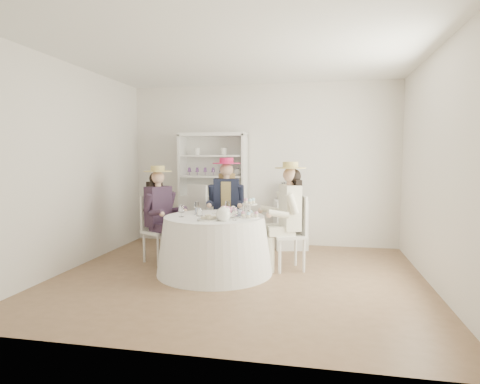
# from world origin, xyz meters

# --- Properties ---
(ground) EXTENTS (4.50, 4.50, 0.00)m
(ground) POSITION_xyz_m (0.00, 0.00, 0.00)
(ground) COLOR brown
(ground) RESTS_ON ground
(ceiling) EXTENTS (4.50, 4.50, 0.00)m
(ceiling) POSITION_xyz_m (0.00, 0.00, 2.70)
(ceiling) COLOR white
(ceiling) RESTS_ON wall_back
(wall_back) EXTENTS (4.50, 0.00, 4.50)m
(wall_back) POSITION_xyz_m (0.00, 2.00, 1.35)
(wall_back) COLOR silver
(wall_back) RESTS_ON ground
(wall_front) EXTENTS (4.50, 0.00, 4.50)m
(wall_front) POSITION_xyz_m (0.00, -2.00, 1.35)
(wall_front) COLOR silver
(wall_front) RESTS_ON ground
(wall_left) EXTENTS (0.00, 4.50, 4.50)m
(wall_left) POSITION_xyz_m (-2.25, 0.00, 1.35)
(wall_left) COLOR silver
(wall_left) RESTS_ON ground
(wall_right) EXTENTS (0.00, 4.50, 4.50)m
(wall_right) POSITION_xyz_m (2.25, 0.00, 1.35)
(wall_right) COLOR silver
(wall_right) RESTS_ON ground
(tea_table) EXTENTS (1.48, 1.48, 0.73)m
(tea_table) POSITION_xyz_m (-0.34, 0.14, 0.36)
(tea_table) COLOR white
(tea_table) RESTS_ON ground
(hutch) EXTENTS (1.16, 0.55, 1.88)m
(hutch) POSITION_xyz_m (-0.78, 1.77, 0.67)
(hutch) COLOR silver
(hutch) RESTS_ON ground
(side_table) EXTENTS (0.61, 0.61, 0.78)m
(side_table) POSITION_xyz_m (0.51, 1.75, 0.39)
(side_table) COLOR silver
(side_table) RESTS_ON ground
(hatbox) EXTENTS (0.33, 0.33, 0.30)m
(hatbox) POSITION_xyz_m (0.51, 1.75, 0.93)
(hatbox) COLOR black
(hatbox) RESTS_ON side_table
(guest_left) EXTENTS (0.58, 0.53, 1.36)m
(guest_left) POSITION_xyz_m (-1.23, 0.50, 0.77)
(guest_left) COLOR silver
(guest_left) RESTS_ON ground
(guest_mid) EXTENTS (0.55, 0.57, 1.47)m
(guest_mid) POSITION_xyz_m (-0.41, 1.10, 0.83)
(guest_mid) COLOR silver
(guest_mid) RESTS_ON ground
(guest_right) EXTENTS (0.59, 0.54, 1.42)m
(guest_right) POSITION_xyz_m (0.57, 0.46, 0.80)
(guest_right) COLOR silver
(guest_right) RESTS_ON ground
(spare_chair) EXTENTS (0.61, 0.61, 1.07)m
(spare_chair) POSITION_xyz_m (-0.77, 1.10, 0.57)
(spare_chair) COLOR silver
(spare_chair) RESTS_ON ground
(teacup_a) EXTENTS (0.11, 0.11, 0.07)m
(teacup_a) POSITION_xyz_m (-0.58, 0.24, 0.77)
(teacup_a) COLOR white
(teacup_a) RESTS_ON tea_table
(teacup_b) EXTENTS (0.08, 0.08, 0.06)m
(teacup_b) POSITION_xyz_m (-0.25, 0.43, 0.76)
(teacup_b) COLOR white
(teacup_b) RESTS_ON tea_table
(teacup_c) EXTENTS (0.10, 0.10, 0.07)m
(teacup_c) POSITION_xyz_m (-0.04, 0.21, 0.77)
(teacup_c) COLOR white
(teacup_c) RESTS_ON tea_table
(flower_bowl) EXTENTS (0.28, 0.28, 0.06)m
(flower_bowl) POSITION_xyz_m (-0.14, 0.05, 0.76)
(flower_bowl) COLOR white
(flower_bowl) RESTS_ON tea_table
(flower_arrangement) EXTENTS (0.19, 0.19, 0.07)m
(flower_arrangement) POSITION_xyz_m (-0.16, 0.05, 0.82)
(flower_arrangement) COLOR pink
(flower_arrangement) RESTS_ON tea_table
(table_teapot) EXTENTS (0.24, 0.17, 0.18)m
(table_teapot) POSITION_xyz_m (-0.14, -0.21, 0.81)
(table_teapot) COLOR white
(table_teapot) RESTS_ON tea_table
(sandwich_plate) EXTENTS (0.28, 0.28, 0.06)m
(sandwich_plate) POSITION_xyz_m (-0.33, -0.18, 0.75)
(sandwich_plate) COLOR white
(sandwich_plate) RESTS_ON tea_table
(cupcake_stand) EXTENTS (0.25, 0.25, 0.23)m
(cupcake_stand) POSITION_xyz_m (0.12, 0.11, 0.82)
(cupcake_stand) COLOR white
(cupcake_stand) RESTS_ON tea_table
(stemware_set) EXTENTS (0.86, 0.90, 0.15)m
(stemware_set) POSITION_xyz_m (-0.34, 0.14, 0.81)
(stemware_set) COLOR white
(stemware_set) RESTS_ON tea_table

